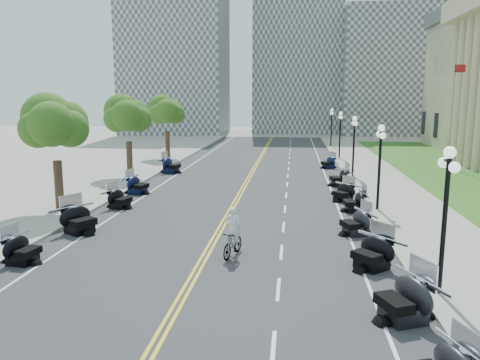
{
  "coord_description": "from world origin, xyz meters",
  "views": [
    {
      "loc": [
        3.63,
        -23.51,
        6.65
      ],
      "look_at": [
        0.65,
        2.43,
        2.0
      ],
      "focal_mm": 35.0,
      "sensor_mm": 36.0,
      "label": 1
    }
  ],
  "objects_px": {
    "bicycle": "(233,244)",
    "cyclist_rider": "(233,210)",
    "flagpole": "(450,115)",
    "motorcycle_n_3": "(404,297)"
  },
  "relations": [
    {
      "from": "motorcycle_n_3",
      "to": "bicycle",
      "type": "relative_size",
      "value": 1.16
    },
    {
      "from": "motorcycle_n_3",
      "to": "bicycle",
      "type": "distance_m",
      "value": 7.77
    },
    {
      "from": "motorcycle_n_3",
      "to": "bicycle",
      "type": "xyz_separation_m",
      "value": [
        -5.83,
        5.12,
        -0.2
      ]
    },
    {
      "from": "bicycle",
      "to": "cyclist_rider",
      "type": "height_order",
      "value": "cyclist_rider"
    },
    {
      "from": "bicycle",
      "to": "cyclist_rider",
      "type": "bearing_deg",
      "value": 0.0
    },
    {
      "from": "flagpole",
      "to": "cyclist_rider",
      "type": "relative_size",
      "value": 5.57
    },
    {
      "from": "flagpole",
      "to": "motorcycle_n_3",
      "type": "height_order",
      "value": "flagpole"
    },
    {
      "from": "bicycle",
      "to": "cyclist_rider",
      "type": "xyz_separation_m",
      "value": [
        0.0,
        0.0,
        1.46
      ]
    },
    {
      "from": "flagpole",
      "to": "cyclist_rider",
      "type": "distance_m",
      "value": 31.77
    },
    {
      "from": "bicycle",
      "to": "cyclist_rider",
      "type": "relative_size",
      "value": 1.04
    }
  ]
}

